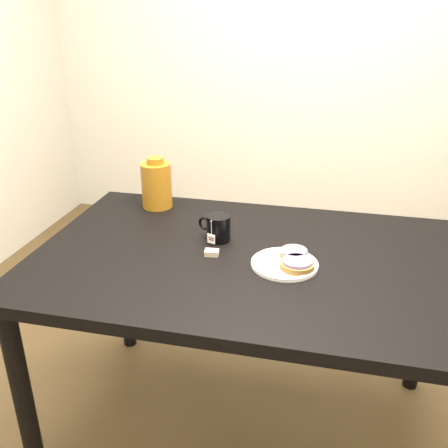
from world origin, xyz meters
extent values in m
plane|color=brown|center=(0.00, 0.00, 0.00)|extent=(4.00, 4.00, 0.00)
cube|color=beige|center=(0.00, 2.00, 1.35)|extent=(3.50, 0.02, 2.70)
cube|color=black|center=(0.00, 0.00, 0.73)|extent=(1.40, 0.90, 0.04)
cylinder|color=black|center=(-0.64, -0.39, 0.35)|extent=(0.06, 0.06, 0.71)
cylinder|color=black|center=(-0.64, 0.39, 0.35)|extent=(0.06, 0.06, 0.71)
cylinder|color=black|center=(0.64, 0.39, 0.35)|extent=(0.06, 0.06, 0.71)
cylinder|color=white|center=(0.12, -0.04, 0.76)|extent=(0.21, 0.21, 0.01)
torus|color=white|center=(0.12, -0.04, 0.76)|extent=(0.20, 0.20, 0.01)
cylinder|color=brown|center=(0.14, 0.00, 0.77)|extent=(0.09, 0.09, 0.02)
cylinder|color=#9177A1|center=(0.14, 0.00, 0.78)|extent=(0.09, 0.09, 0.01)
cylinder|color=brown|center=(0.16, -0.07, 0.77)|extent=(0.11, 0.11, 0.02)
cylinder|color=#9177A1|center=(0.16, -0.07, 0.78)|extent=(0.09, 0.09, 0.01)
cylinder|color=black|center=(-0.13, 0.09, 0.80)|extent=(0.10, 0.10, 0.09)
cylinder|color=black|center=(-0.13, 0.09, 0.83)|extent=(0.07, 0.07, 0.00)
torus|color=black|center=(-0.18, 0.11, 0.80)|extent=(0.05, 0.03, 0.05)
cylinder|color=beige|center=(-0.14, 0.04, 0.82)|extent=(0.00, 0.00, 0.05)
cube|color=white|center=(-0.14, 0.04, 0.77)|extent=(0.03, 0.01, 0.03)
cube|color=#C6B793|center=(-0.12, -0.03, 0.76)|extent=(0.05, 0.04, 0.02)
cylinder|color=brown|center=(-0.44, 0.33, 0.84)|extent=(0.13, 0.13, 0.18)
cylinder|color=brown|center=(-0.44, 0.33, 0.94)|extent=(0.07, 0.07, 0.02)
camera|label=1|loc=(0.24, -1.42, 1.50)|focal=40.00mm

